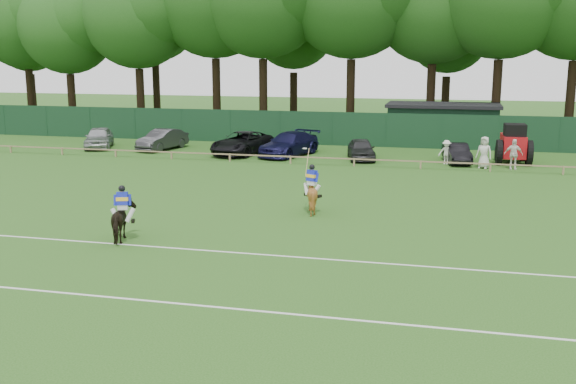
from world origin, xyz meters
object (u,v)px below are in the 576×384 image
(horse_dark, at_px, (123,221))
(spectator_mid, at_px, (513,154))
(utility_shed, at_px, (443,123))
(tractor, at_px, (513,145))
(sedan_navy, at_px, (289,144))
(horse_chestnut, at_px, (312,195))
(estate_black, at_px, (457,153))
(spectator_left, at_px, (446,152))
(sedan_silver, at_px, (99,137))
(suv_black, at_px, (242,143))
(sedan_grey, at_px, (162,140))
(spectator_right, at_px, (484,152))
(hatch_grey, at_px, (361,149))

(horse_dark, xyz_separation_m, spectator_mid, (15.23, 19.64, 0.16))
(utility_shed, distance_m, tractor, 9.76)
(sedan_navy, relative_size, spectator_mid, 2.98)
(horse_chestnut, relative_size, utility_shed, 0.18)
(estate_black, distance_m, spectator_left, 0.93)
(sedan_silver, bearing_deg, utility_shed, -3.05)
(horse_chestnut, relative_size, suv_black, 0.28)
(horse_chestnut, xyz_separation_m, sedan_grey, (-14.30, 16.33, -0.04))
(sedan_grey, bearing_deg, sedan_navy, 8.89)
(spectator_left, bearing_deg, estate_black, 48.07)
(horse_dark, bearing_deg, horse_chestnut, -154.33)
(horse_dark, bearing_deg, sedan_silver, -79.35)
(horse_dark, height_order, horse_chestnut, horse_chestnut)
(sedan_navy, xyz_separation_m, spectator_right, (12.54, -2.11, 0.17))
(estate_black, xyz_separation_m, spectator_right, (1.56, -1.68, 0.34))
(horse_dark, bearing_deg, hatch_grey, -126.03)
(sedan_grey, xyz_separation_m, spectator_mid, (23.70, -2.74, 0.18))
(suv_black, distance_m, spectator_mid, 17.61)
(suv_black, bearing_deg, estate_black, 10.74)
(estate_black, distance_m, tractor, 3.48)
(spectator_mid, distance_m, spectator_right, 1.68)
(suv_black, xyz_separation_m, hatch_grey, (8.21, -0.38, -0.08))
(tractor, bearing_deg, sedan_silver, 177.42)
(sedan_grey, height_order, suv_black, suv_black)
(suv_black, relative_size, spectator_left, 3.65)
(estate_black, bearing_deg, utility_shed, 86.07)
(sedan_navy, distance_m, spectator_mid, 14.37)
(estate_black, bearing_deg, spectator_right, -57.82)
(suv_black, bearing_deg, utility_shed, 46.00)
(horse_chestnut, height_order, hatch_grey, horse_chestnut)
(spectator_left, bearing_deg, spectator_right, -21.80)
(sedan_grey, xyz_separation_m, hatch_grey, (14.42, -1.12, -0.05))
(horse_dark, height_order, spectator_right, spectator_right)
(spectator_mid, bearing_deg, horse_chestnut, -127.16)
(tractor, bearing_deg, hatch_grey, -178.62)
(sedan_navy, relative_size, spectator_left, 3.60)
(utility_shed, bearing_deg, sedan_grey, -157.29)
(sedan_silver, height_order, sedan_grey, sedan_silver)
(suv_black, height_order, sedan_navy, sedan_navy)
(sedan_navy, xyz_separation_m, utility_shed, (9.88, 8.76, 0.75))
(hatch_grey, xyz_separation_m, spectator_mid, (9.28, -1.62, 0.23))
(estate_black, bearing_deg, hatch_grey, 169.65)
(sedan_grey, bearing_deg, estate_black, 9.80)
(estate_black, bearing_deg, tractor, -1.97)
(sedan_grey, distance_m, spectator_right, 22.20)
(estate_black, xyz_separation_m, spectator_left, (-0.65, -0.65, 0.14))
(spectator_left, bearing_deg, horse_chestnut, -107.42)
(sedan_silver, relative_size, spectator_mid, 2.46)
(sedan_grey, relative_size, spectator_mid, 2.42)
(horse_dark, distance_m, sedan_grey, 23.93)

